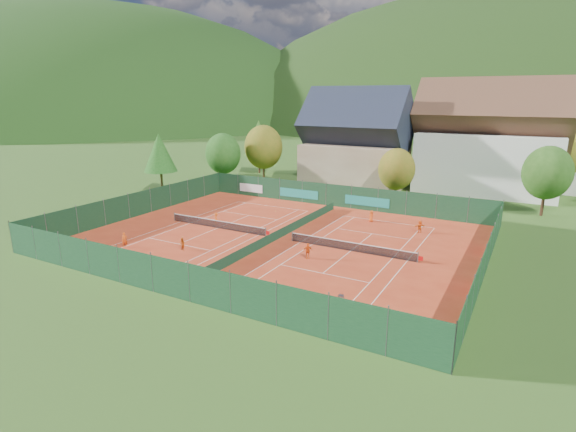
# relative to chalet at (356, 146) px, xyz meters

# --- Properties ---
(ground) EXTENTS (600.00, 600.00, 0.00)m
(ground) POSITION_rel_chalet_xyz_m (3.00, -30.00, -6.64)
(ground) COLOR #2B5019
(ground) RESTS_ON ground
(clay_pad) EXTENTS (40.00, 32.00, 0.01)m
(clay_pad) POSITION_rel_chalet_xyz_m (3.00, -30.00, -6.62)
(clay_pad) COLOR #AD3319
(clay_pad) RESTS_ON ground
(court_markings_left) EXTENTS (11.03, 23.83, 0.00)m
(court_markings_left) POSITION_rel_chalet_xyz_m (-5.00, -30.00, -6.61)
(court_markings_left) COLOR white
(court_markings_left) RESTS_ON ground
(court_markings_right) EXTENTS (11.03, 23.83, 0.00)m
(court_markings_right) POSITION_rel_chalet_xyz_m (11.00, -30.00, -6.61)
(court_markings_right) COLOR white
(court_markings_right) RESTS_ON ground
(tennis_net_left) EXTENTS (13.30, 0.10, 1.02)m
(tennis_net_left) POSITION_rel_chalet_xyz_m (-4.85, -30.00, -6.12)
(tennis_net_left) COLOR #59595B
(tennis_net_left) RESTS_ON ground
(tennis_net_right) EXTENTS (13.30, 0.10, 1.02)m
(tennis_net_right) POSITION_rel_chalet_xyz_m (11.15, -30.00, -6.12)
(tennis_net_right) COLOR #59595B
(tennis_net_right) RESTS_ON ground
(court_divider) EXTENTS (0.03, 28.80, 1.00)m
(court_divider) POSITION_rel_chalet_xyz_m (3.00, -30.00, -6.12)
(court_divider) COLOR #133521
(court_divider) RESTS_ON ground
(fence_north) EXTENTS (40.00, 0.10, 3.00)m
(fence_north) POSITION_rel_chalet_xyz_m (2.54, -14.01, -5.16)
(fence_north) COLOR #143921
(fence_north) RESTS_ON ground
(fence_south) EXTENTS (40.00, 0.04, 3.00)m
(fence_south) POSITION_rel_chalet_xyz_m (3.00, -46.00, -5.12)
(fence_south) COLOR #153C21
(fence_south) RESTS_ON ground
(fence_west) EXTENTS (0.04, 32.00, 3.00)m
(fence_west) POSITION_rel_chalet_xyz_m (-17.00, -30.00, -5.12)
(fence_west) COLOR #12321B
(fence_west) RESTS_ON ground
(fence_east) EXTENTS (0.09, 32.00, 3.00)m
(fence_east) POSITION_rel_chalet_xyz_m (23.00, -29.95, -5.14)
(fence_east) COLOR #163C1E
(fence_east) RESTS_ON ground
(chalet) EXTENTS (16.20, 12.00, 16.00)m
(chalet) POSITION_rel_chalet_xyz_m (0.00, 0.00, 0.00)
(chalet) COLOR tan
(chalet) RESTS_ON ground
(hotel_block_a) EXTENTS (21.60, 11.00, 17.25)m
(hotel_block_a) POSITION_rel_chalet_xyz_m (19.00, 6.00, 0.76)
(hotel_block_a) COLOR silver
(hotel_block_a) RESTS_ON ground
(tree_west_front) EXTENTS (5.72, 5.72, 8.69)m
(tree_west_front) POSITION_rel_chalet_xyz_m (-19.00, -10.00, -1.23)
(tree_west_front) COLOR #443018
(tree_west_front) RESTS_ON ground
(tree_west_mid) EXTENTS (6.44, 6.44, 9.78)m
(tree_west_mid) POSITION_rel_chalet_xyz_m (-15.00, -4.00, -0.56)
(tree_west_mid) COLOR #4C361B
(tree_west_mid) RESTS_ON ground
(tree_west_back) EXTENTS (5.60, 5.60, 10.00)m
(tree_west_back) POSITION_rel_chalet_xyz_m (-21.00, 4.00, 0.11)
(tree_west_back) COLOR #4A2F1A
(tree_west_back) RESTS_ON ground
(tree_center) EXTENTS (5.01, 5.01, 7.60)m
(tree_center) POSITION_rel_chalet_xyz_m (9.00, -8.00, -1.91)
(tree_center) COLOR #402817
(tree_center) RESTS_ON ground
(tree_east_front) EXTENTS (5.72, 5.72, 8.69)m
(tree_east_front) POSITION_rel_chalet_xyz_m (27.00, -6.00, -1.23)
(tree_east_front) COLOR #412517
(tree_east_front) RESTS_ON ground
(tree_west_side) EXTENTS (5.04, 5.04, 9.00)m
(tree_west_side) POSITION_rel_chalet_xyz_m (-25.00, -18.00, -0.56)
(tree_west_side) COLOR #4B351B
(tree_west_side) RESTS_ON ground
(tree_east_back) EXTENTS (7.15, 7.15, 10.86)m
(tree_east_back) POSITION_rel_chalet_xyz_m (29.00, 10.00, 0.12)
(tree_east_back) COLOR #432B18
(tree_east_back) RESTS_ON ground
(mountain_backdrop) EXTENTS (820.00, 530.00, 242.00)m
(mountain_backdrop) POSITION_rel_chalet_xyz_m (31.54, 203.48, -46.26)
(mountain_backdrop) COLOR black
(mountain_backdrop) RESTS_ON ground
(ball_hopper) EXTENTS (0.34, 0.34, 0.80)m
(ball_hopper) POSITION_rel_chalet_xyz_m (14.55, -41.06, -6.07)
(ball_hopper) COLOR slate
(ball_hopper) RESTS_ON ground
(loose_ball_0) EXTENTS (0.07, 0.07, 0.07)m
(loose_ball_0) POSITION_rel_chalet_xyz_m (-6.29, -34.37, -6.59)
(loose_ball_0) COLOR #CCD833
(loose_ball_0) RESTS_ON ground
(loose_ball_1) EXTENTS (0.07, 0.07, 0.07)m
(loose_ball_1) POSITION_rel_chalet_xyz_m (6.93, -39.67, -6.59)
(loose_ball_1) COLOR #CCD833
(loose_ball_1) RESTS_ON ground
(loose_ball_2) EXTENTS (0.07, 0.07, 0.07)m
(loose_ball_2) POSITION_rel_chalet_xyz_m (2.29, -28.81, -6.59)
(loose_ball_2) COLOR #CCD833
(loose_ball_2) RESTS_ON ground
(loose_ball_3) EXTENTS (0.07, 0.07, 0.07)m
(loose_ball_3) POSITION_rel_chalet_xyz_m (-3.09, -20.33, -6.59)
(loose_ball_3) COLOR #CCD833
(loose_ball_3) RESTS_ON ground
(player_left_near) EXTENTS (0.64, 0.63, 1.49)m
(player_left_near) POSITION_rel_chalet_xyz_m (-9.02, -39.63, -5.88)
(player_left_near) COLOR #E85514
(player_left_near) RESTS_ON ground
(player_left_mid) EXTENTS (0.67, 0.56, 1.25)m
(player_left_mid) POSITION_rel_chalet_xyz_m (-3.36, -37.65, -6.00)
(player_left_mid) COLOR #CC5312
(player_left_mid) RESTS_ON ground
(player_left_far) EXTENTS (0.98, 0.87, 1.31)m
(player_left_far) POSITION_rel_chalet_xyz_m (-6.31, -28.52, -5.97)
(player_left_far) COLOR #F05A15
(player_left_far) RESTS_ON ground
(player_right_near) EXTENTS (0.90, 0.87, 1.51)m
(player_right_near) POSITION_rel_chalet_xyz_m (8.28, -33.83, -5.87)
(player_right_near) COLOR #DD5213
(player_right_near) RESTS_ON ground
(player_right_far_a) EXTENTS (0.74, 0.56, 1.37)m
(player_right_far_a) POSITION_rel_chalet_xyz_m (9.31, -18.98, -5.94)
(player_right_far_a) COLOR #D44A12
(player_right_far_a) RESTS_ON ground
(player_right_far_b) EXTENTS (1.26, 1.06, 1.36)m
(player_right_far_b) POSITION_rel_chalet_xyz_m (15.38, -20.67, -5.94)
(player_right_far_b) COLOR orange
(player_right_far_b) RESTS_ON ground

